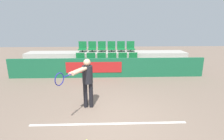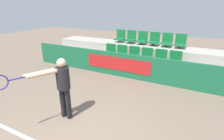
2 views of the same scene
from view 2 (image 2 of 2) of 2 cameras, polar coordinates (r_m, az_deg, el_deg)
The scene contains 16 objects.
barrier_wall at distance 6.71m, azimuth 6.75°, elevation 1.04°, with size 9.47×0.14×0.95m.
bleacher_tier_front at distance 7.35m, azimuth 8.49°, elevation 0.78°, with size 9.07×1.09×0.48m.
bleacher_tier_middle at distance 8.27m, azimuth 11.04°, elevation 4.65°, with size 9.07×1.09×0.97m.
stadium_chair_0 at distance 7.84m, azimuth -0.73°, elevation 6.01°, with size 0.45×0.42×0.59m.
stadium_chair_1 at distance 7.61m, azimuth 3.02°, elevation 5.52°, with size 0.45×0.42×0.59m.
stadium_chair_2 at distance 7.41m, azimuth 6.98°, elevation 4.98°, with size 0.45×0.42×0.59m.
stadium_chair_3 at distance 7.25m, azimuth 11.13°, elevation 4.38°, with size 0.45×0.42×0.59m.
stadium_chair_4 at distance 7.12m, azimuth 15.44°, elevation 3.73°, with size 0.45×0.42×0.59m.
stadium_chair_5 at distance 7.04m, azimuth 19.86°, elevation 3.05°, with size 0.45×0.42×0.59m.
stadium_chair_6 at distance 8.70m, azimuth 2.65°, elevation 10.73°, with size 0.45×0.42×0.59m.
stadium_chair_7 at distance 8.49m, azimuth 6.14°, elevation 10.38°, with size 0.45×0.42×0.59m.
stadium_chair_8 at distance 8.31m, azimuth 9.79°, elevation 9.98°, with size 0.45×0.42×0.59m.
stadium_chair_9 at distance 8.17m, azimuth 13.57°, elevation 9.52°, with size 0.45×0.42×0.59m.
stadium_chair_10 at distance 8.06m, azimuth 17.45°, elevation 9.01°, with size 0.45×0.42×0.59m.
stadium_chair_11 at distance 7.99m, azimuth 21.41°, elevation 8.44°, with size 0.45×0.42×0.59m.
tennis_player at distance 4.30m, azimuth -16.57°, elevation -4.16°, with size 0.79×1.44×1.57m.
Camera 2 is at (2.13, -1.98, 2.72)m, focal length 28.00 mm.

